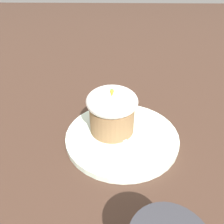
% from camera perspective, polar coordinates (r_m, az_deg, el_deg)
% --- Properties ---
extents(ground_plane, '(4.00, 4.00, 0.00)m').
position_cam_1_polar(ground_plane, '(0.49, 2.59, -6.92)').
color(ground_plane, '#3D281E').
extents(dessert_plate, '(0.25, 0.25, 0.01)m').
position_cam_1_polar(dessert_plate, '(0.49, 2.61, -6.33)').
color(dessert_plate, silver).
rests_on(dessert_plate, ground_plane).
extents(carrot_cake, '(0.11, 0.11, 0.10)m').
position_cam_1_polar(carrot_cake, '(0.46, -0.00, 0.60)').
color(carrot_cake, olive).
rests_on(carrot_cake, dessert_plate).
extents(spoon, '(0.10, 0.06, 0.01)m').
position_cam_1_polar(spoon, '(0.47, 2.99, -6.83)').
color(spoon, silver).
rests_on(spoon, dessert_plate).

